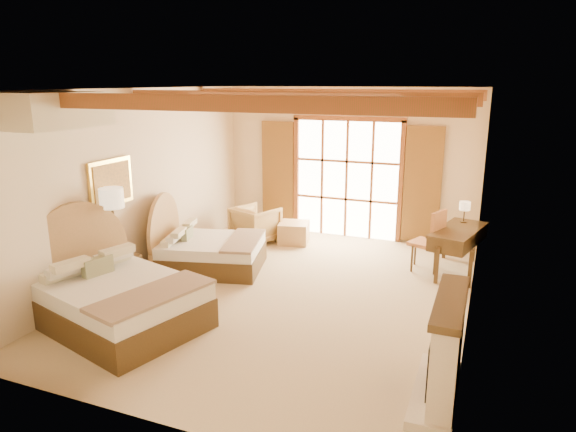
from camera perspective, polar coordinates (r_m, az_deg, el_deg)
The scene contains 19 objects.
floor at distance 8.36m, azimuth -0.09°, elevation -8.55°, with size 7.00×7.00×0.00m, color tan.
wall_back at distance 11.14m, azimuth 6.65°, elevation 5.83°, with size 5.50×5.50×0.00m, color beige.
wall_left at distance 9.23m, azimuth -16.18°, elevation 3.50°, with size 7.00×7.00×0.00m, color beige.
wall_right at distance 7.33m, azimuth 20.28°, elevation 0.35°, with size 7.00×7.00×0.00m, color beige.
ceiling at distance 7.68m, azimuth -0.10°, elevation 13.95°, with size 7.00×7.00×0.00m, color #AD6739.
ceiling_beams at distance 7.68m, azimuth -0.10°, elevation 13.05°, with size 5.39×4.60×0.18m, color brown, non-canonical shape.
french_doors at distance 11.14m, azimuth 6.52°, elevation 4.01°, with size 3.95×0.08×2.60m.
fireplace at distance 5.85m, azimuth 17.04°, elevation -14.52°, with size 0.46×1.40×1.16m.
painting at distance 8.60m, azimuth -19.04°, elevation 3.51°, with size 0.06×0.95×0.75m.
canopy_valance at distance 7.35m, azimuth -24.38°, elevation 10.69°, with size 0.70×1.40×0.45m, color beige.
bed_near at distance 7.60m, azimuth -19.04°, elevation -8.37°, with size 2.57×2.15×1.41m.
bed_far at distance 9.46m, azimuth -9.31°, elevation -3.59°, with size 2.14×1.78×1.20m.
nightstand at distance 8.65m, azimuth -18.23°, elevation -6.28°, with size 0.52×0.52×0.63m, color #493216.
floor_lamp at distance 8.34m, azimuth -18.96°, elevation 1.20°, with size 0.37×0.37×1.73m.
armchair at distance 10.84m, azimuth -3.62°, elevation -0.92°, with size 0.82×0.85×0.77m, color #A88346.
ottoman at distance 10.81m, azimuth 0.65°, elevation -1.86°, with size 0.60×0.60×0.44m, color #AF7F51.
desk at distance 9.60m, azimuth 18.26°, elevation -3.47°, with size 0.97×1.59×0.80m.
desk_chair at distance 9.56m, azimuth 15.16°, elevation -3.80°, with size 0.65×0.64×1.13m.
desk_lamp at distance 9.87m, azimuth 19.05°, elevation 0.99°, with size 0.20×0.20×0.39m.
Camera 1 is at (2.86, -7.13, 3.30)m, focal length 32.00 mm.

